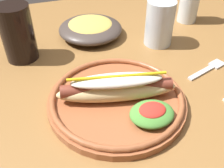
% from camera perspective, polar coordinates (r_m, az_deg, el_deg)
% --- Properties ---
extents(dining_table, '(1.24, 0.94, 0.74)m').
position_cam_1_polar(dining_table, '(0.71, 0.19, -2.58)').
color(dining_table, olive).
rests_on(dining_table, ground_plane).
extents(hot_dog_plate, '(0.28, 0.28, 0.08)m').
position_cam_1_polar(hot_dog_plate, '(0.53, 1.44, -2.89)').
color(hot_dog_plate, '#9E5633').
rests_on(hot_dog_plate, dining_table).
extents(fork, '(0.12, 0.06, 0.00)m').
position_cam_1_polar(fork, '(0.68, 20.38, 3.19)').
color(fork, silver).
rests_on(fork, dining_table).
extents(soda_cup, '(0.08, 0.08, 0.14)m').
position_cam_1_polar(soda_cup, '(0.69, -19.91, 10.38)').
color(soda_cup, black).
rests_on(soda_cup, dining_table).
extents(water_cup, '(0.08, 0.08, 0.12)m').
position_cam_1_polar(water_cup, '(0.73, 10.33, 12.94)').
color(water_cup, silver).
rests_on(water_cup, dining_table).
extents(side_bowl, '(0.18, 0.18, 0.05)m').
position_cam_1_polar(side_bowl, '(0.77, -4.74, 12.09)').
color(side_bowl, '#423833').
rests_on(side_bowl, dining_table).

